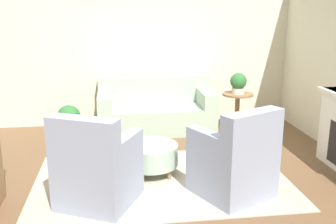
{
  "coord_description": "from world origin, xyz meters",
  "views": [
    {
      "loc": [
        -0.55,
        -4.52,
        2.12
      ],
      "look_at": [
        0.15,
        0.55,
        0.75
      ],
      "focal_mm": 42.0,
      "sensor_mm": 36.0,
      "label": 1
    }
  ],
  "objects_px": {
    "armchair_right": "(235,162)",
    "potted_plant_floor": "(69,119)",
    "armchair_left": "(96,170)",
    "ottoman_table": "(151,155)",
    "couch": "(156,112)",
    "potted_plant_on_side_table": "(238,83)",
    "side_table": "(237,106)"
  },
  "relations": [
    {
      "from": "couch",
      "to": "side_table",
      "type": "relative_size",
      "value": 2.93
    },
    {
      "from": "ottoman_table",
      "to": "potted_plant_floor",
      "type": "bearing_deg",
      "value": 124.81
    },
    {
      "from": "couch",
      "to": "armchair_right",
      "type": "bearing_deg",
      "value": -76.67
    },
    {
      "from": "armchair_left",
      "to": "ottoman_table",
      "type": "relative_size",
      "value": 1.48
    },
    {
      "from": "armchair_left",
      "to": "potted_plant_floor",
      "type": "xyz_separation_m",
      "value": [
        -0.55,
        2.5,
        -0.12
      ]
    },
    {
      "from": "couch",
      "to": "side_table",
      "type": "distance_m",
      "value": 1.42
    },
    {
      "from": "potted_plant_on_side_table",
      "to": "couch",
      "type": "bearing_deg",
      "value": 167.65
    },
    {
      "from": "armchair_right",
      "to": "ottoman_table",
      "type": "xyz_separation_m",
      "value": [
        -0.9,
        0.74,
        -0.14
      ]
    },
    {
      "from": "couch",
      "to": "potted_plant_floor",
      "type": "bearing_deg",
      "value": -174.19
    },
    {
      "from": "armchair_right",
      "to": "ottoman_table",
      "type": "height_order",
      "value": "armchair_right"
    },
    {
      "from": "armchair_right",
      "to": "potted_plant_on_side_table",
      "type": "height_order",
      "value": "armchair_right"
    },
    {
      "from": "armchair_right",
      "to": "potted_plant_floor",
      "type": "xyz_separation_m",
      "value": [
        -2.12,
        2.5,
        -0.12
      ]
    },
    {
      "from": "couch",
      "to": "ottoman_table",
      "type": "distance_m",
      "value": 1.93
    },
    {
      "from": "side_table",
      "to": "potted_plant_on_side_table",
      "type": "height_order",
      "value": "potted_plant_on_side_table"
    },
    {
      "from": "armchair_left",
      "to": "ottoman_table",
      "type": "bearing_deg",
      "value": 48.17
    },
    {
      "from": "armchair_left",
      "to": "ottoman_table",
      "type": "distance_m",
      "value": 1.01
    },
    {
      "from": "armchair_right",
      "to": "potted_plant_floor",
      "type": "bearing_deg",
      "value": 130.34
    },
    {
      "from": "ottoman_table",
      "to": "potted_plant_floor",
      "type": "distance_m",
      "value": 2.14
    },
    {
      "from": "armchair_right",
      "to": "side_table",
      "type": "distance_m",
      "value": 2.46
    },
    {
      "from": "armchair_right",
      "to": "side_table",
      "type": "relative_size",
      "value": 1.53
    },
    {
      "from": "armchair_left",
      "to": "armchair_right",
      "type": "relative_size",
      "value": 1.0
    },
    {
      "from": "couch",
      "to": "armchair_right",
      "type": "distance_m",
      "value": 2.72
    },
    {
      "from": "couch",
      "to": "armchair_right",
      "type": "relative_size",
      "value": 1.91
    },
    {
      "from": "side_table",
      "to": "couch",
      "type": "bearing_deg",
      "value": 167.65
    },
    {
      "from": "armchair_left",
      "to": "potted_plant_on_side_table",
      "type": "distance_m",
      "value": 3.33
    },
    {
      "from": "armchair_left",
      "to": "potted_plant_on_side_table",
      "type": "height_order",
      "value": "armchair_left"
    },
    {
      "from": "ottoman_table",
      "to": "side_table",
      "type": "height_order",
      "value": "side_table"
    },
    {
      "from": "side_table",
      "to": "potted_plant_floor",
      "type": "height_order",
      "value": "side_table"
    },
    {
      "from": "couch",
      "to": "potted_plant_on_side_table",
      "type": "xyz_separation_m",
      "value": [
        1.39,
        -0.3,
        0.54
      ]
    },
    {
      "from": "armchair_right",
      "to": "potted_plant_on_side_table",
      "type": "xyz_separation_m",
      "value": [
        0.76,
        2.34,
        0.46
      ]
    },
    {
      "from": "couch",
      "to": "potted_plant_floor",
      "type": "xyz_separation_m",
      "value": [
        -1.49,
        -0.15,
        -0.04
      ]
    },
    {
      "from": "armchair_left",
      "to": "armchair_right",
      "type": "bearing_deg",
      "value": 0.0
    }
  ]
}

